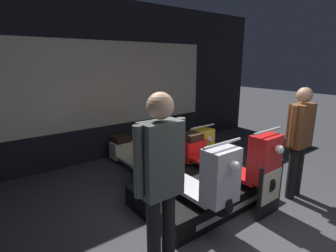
{
  "coord_description": "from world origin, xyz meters",
  "views": [
    {
      "loc": [
        -2.44,
        -1.29,
        2.02
      ],
      "look_at": [
        0.03,
        1.93,
        1.0
      ],
      "focal_mm": 28.0,
      "sensor_mm": 36.0,
      "label": 1
    }
  ],
  "objects_px": {
    "scooter_backrow_0": "(141,155)",
    "person_left_browsing": "(161,176)",
    "scooter_display_right": "(226,156)",
    "scooter_backrow_1": "(180,145)",
    "person_right_browsing": "(300,136)",
    "scooter_display_left": "(183,170)",
    "price_sign_board": "(270,190)"
  },
  "relations": [
    {
      "from": "scooter_backrow_0",
      "to": "person_left_browsing",
      "type": "distance_m",
      "value": 2.55
    },
    {
      "from": "scooter_display_right",
      "to": "scooter_backrow_0",
      "type": "relative_size",
      "value": 1.0
    },
    {
      "from": "scooter_backrow_0",
      "to": "scooter_backrow_1",
      "type": "xyz_separation_m",
      "value": [
        0.94,
        0.0,
        0.0
      ]
    },
    {
      "from": "person_left_browsing",
      "to": "person_right_browsing",
      "type": "height_order",
      "value": "person_left_browsing"
    },
    {
      "from": "scooter_display_left",
      "to": "scooter_backrow_0",
      "type": "height_order",
      "value": "scooter_display_left"
    },
    {
      "from": "price_sign_board",
      "to": "scooter_display_left",
      "type": "bearing_deg",
      "value": 138.98
    },
    {
      "from": "person_right_browsing",
      "to": "scooter_display_right",
      "type": "bearing_deg",
      "value": 139.0
    },
    {
      "from": "scooter_backrow_0",
      "to": "price_sign_board",
      "type": "bearing_deg",
      "value": -75.45
    },
    {
      "from": "scooter_display_right",
      "to": "person_right_browsing",
      "type": "height_order",
      "value": "person_right_browsing"
    },
    {
      "from": "person_right_browsing",
      "to": "price_sign_board",
      "type": "bearing_deg",
      "value": -175.01
    },
    {
      "from": "scooter_display_left",
      "to": "scooter_backrow_1",
      "type": "xyz_separation_m",
      "value": [
        1.21,
        1.5,
        -0.3
      ]
    },
    {
      "from": "scooter_backrow_0",
      "to": "person_left_browsing",
      "type": "bearing_deg",
      "value": -117.32
    },
    {
      "from": "price_sign_board",
      "to": "scooter_backrow_1",
      "type": "bearing_deg",
      "value": 81.11
    },
    {
      "from": "scooter_display_left",
      "to": "scooter_backrow_1",
      "type": "relative_size",
      "value": 1.0
    },
    {
      "from": "scooter_display_left",
      "to": "scooter_display_right",
      "type": "relative_size",
      "value": 1.0
    },
    {
      "from": "person_left_browsing",
      "to": "price_sign_board",
      "type": "bearing_deg",
      "value": -2.27
    },
    {
      "from": "scooter_backrow_1",
      "to": "person_left_browsing",
      "type": "distance_m",
      "value": 3.08
    },
    {
      "from": "scooter_display_left",
      "to": "price_sign_board",
      "type": "bearing_deg",
      "value": -41.02
    },
    {
      "from": "scooter_display_left",
      "to": "scooter_display_right",
      "type": "distance_m",
      "value": 0.85
    },
    {
      "from": "scooter_backrow_1",
      "to": "person_right_browsing",
      "type": "relative_size",
      "value": 1.09
    },
    {
      "from": "person_left_browsing",
      "to": "scooter_backrow_0",
      "type": "bearing_deg",
      "value": 62.68
    },
    {
      "from": "person_left_browsing",
      "to": "person_right_browsing",
      "type": "relative_size",
      "value": 1.07
    },
    {
      "from": "scooter_backrow_1",
      "to": "scooter_display_right",
      "type": "bearing_deg",
      "value": -103.35
    },
    {
      "from": "scooter_backrow_0",
      "to": "person_right_browsing",
      "type": "height_order",
      "value": "person_right_browsing"
    },
    {
      "from": "scooter_backrow_1",
      "to": "price_sign_board",
      "type": "relative_size",
      "value": 2.43
    },
    {
      "from": "scooter_backrow_0",
      "to": "scooter_display_right",
      "type": "bearing_deg",
      "value": -68.92
    },
    {
      "from": "scooter_display_right",
      "to": "price_sign_board",
      "type": "xyz_separation_m",
      "value": [
        0.0,
        -0.75,
        -0.25
      ]
    },
    {
      "from": "scooter_display_left",
      "to": "scooter_display_right",
      "type": "xyz_separation_m",
      "value": [
        0.85,
        0.0,
        0.0
      ]
    },
    {
      "from": "scooter_backrow_1",
      "to": "person_left_browsing",
      "type": "bearing_deg",
      "value": -133.4
    },
    {
      "from": "scooter_backrow_0",
      "to": "person_left_browsing",
      "type": "xyz_separation_m",
      "value": [
        -1.13,
        -2.18,
        0.7
      ]
    },
    {
      "from": "scooter_display_right",
      "to": "person_left_browsing",
      "type": "xyz_separation_m",
      "value": [
        -1.71,
        -0.68,
        0.41
      ]
    },
    {
      "from": "scooter_display_right",
      "to": "person_left_browsing",
      "type": "bearing_deg",
      "value": -158.3
    }
  ]
}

